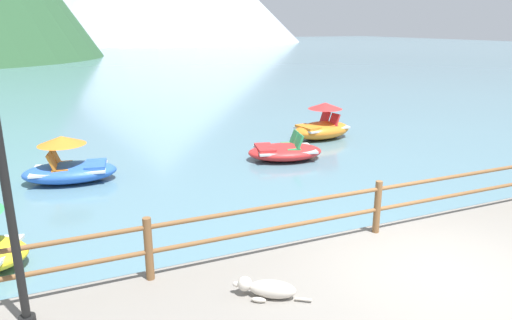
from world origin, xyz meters
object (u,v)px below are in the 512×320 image
(dog_resting, at_px, (267,288))
(pedal_boat_1, at_px, (322,126))
(pedal_boat_2, at_px, (285,151))
(pedal_boat_3, at_px, (69,167))

(dog_resting, distance_m, pedal_boat_1, 10.97)
(pedal_boat_2, distance_m, pedal_boat_3, 6.06)
(pedal_boat_1, height_order, pedal_boat_2, pedal_boat_1)
(dog_resting, height_order, pedal_boat_1, pedal_boat_1)
(pedal_boat_1, distance_m, pedal_boat_3, 8.64)
(pedal_boat_1, relative_size, pedal_boat_3, 0.97)
(pedal_boat_1, xyz_separation_m, pedal_boat_2, (-2.45, -1.89, -0.19))
(dog_resting, relative_size, pedal_boat_3, 0.36)
(pedal_boat_3, bearing_deg, pedal_boat_1, 10.29)
(pedal_boat_2, bearing_deg, pedal_boat_1, 37.59)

